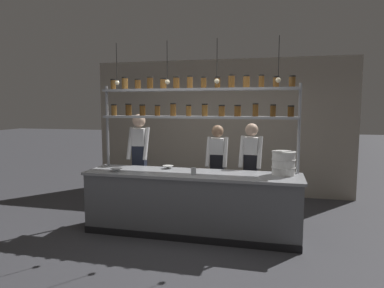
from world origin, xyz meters
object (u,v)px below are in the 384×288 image
chef_right (251,166)px  chef_center (217,165)px  chef_left (139,157)px  spice_shelf_unit (196,105)px  serving_cup_front (194,171)px  prep_bowl_near_left (116,170)px  prep_bowl_center_front (168,167)px  container_stack (284,163)px

chef_right → chef_center: bearing=177.3°
chef_left → chef_right: 1.91m
spice_shelf_unit → serving_cup_front: (0.08, -0.46, -0.95)m
prep_bowl_near_left → serving_cup_front: 1.18m
prep_bowl_center_front → chef_left: bearing=147.1°
chef_left → prep_bowl_near_left: 0.85m
chef_center → prep_bowl_near_left: 1.70m
chef_center → prep_bowl_center_front: 0.90m
container_stack → serving_cup_front: (-1.25, -0.29, -0.12)m
chef_left → prep_bowl_center_front: bearing=-36.2°
container_stack → prep_bowl_near_left: container_stack is taller
chef_left → container_stack: (2.40, -0.50, 0.06)m
chef_left → prep_bowl_near_left: size_ratio=9.82×
chef_right → chef_left: bearing=-172.0°
chef_right → serving_cup_front: (-0.75, -0.87, 0.04)m
prep_bowl_near_left → prep_bowl_center_front: 0.80m
container_stack → serving_cup_front: 1.29m
spice_shelf_unit → container_stack: (1.32, -0.17, -0.83)m
chef_left → serving_cup_front: chef_left is taller
prep_bowl_center_front → serving_cup_front: 0.62m
chef_center → prep_bowl_near_left: bearing=-143.1°
chef_right → container_stack: size_ratio=4.79×
spice_shelf_unit → prep_bowl_near_left: bearing=-154.9°
prep_bowl_near_left → chef_right: bearing=25.6°
spice_shelf_unit → chef_right: size_ratio=1.90×
container_stack → prep_bowl_near_left: bearing=-172.0°
spice_shelf_unit → prep_bowl_near_left: spice_shelf_unit is taller
chef_center → serving_cup_front: bearing=-100.6°
prep_bowl_near_left → prep_bowl_center_front: (0.68, 0.42, -0.00)m
serving_cup_front → container_stack: bearing=12.9°
chef_left → chef_right: size_ratio=1.09×
chef_left → prep_bowl_center_front: 0.78m
chef_center → chef_left: bearing=-172.7°
chef_left → prep_bowl_center_front: chef_left is taller
spice_shelf_unit → container_stack: size_ratio=9.09×
chef_left → chef_right: (1.91, 0.08, -0.10)m
prep_bowl_near_left → chef_center: bearing=36.5°
chef_left → chef_center: size_ratio=1.11×
chef_left → prep_bowl_near_left: bearing=-95.0°
serving_cup_front → spice_shelf_unit: bearing=99.3°
spice_shelf_unit → chef_center: 1.16m
chef_center → prep_bowl_near_left: chef_center is taller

